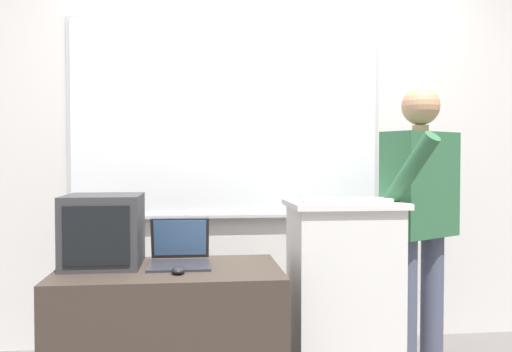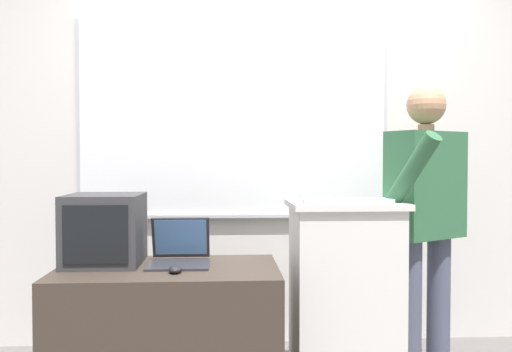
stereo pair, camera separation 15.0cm
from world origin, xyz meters
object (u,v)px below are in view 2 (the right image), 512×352
Objects in this scene: side_desk at (168,339)px; crt_monitor at (105,229)px; wireless_keyboard at (347,201)px; person_presenter at (426,209)px; laptop at (180,250)px; computer_mouse_by_laptop at (175,269)px; lectern_podium at (344,297)px.

side_desk is 0.62m from crt_monitor.
wireless_keyboard is (0.89, 0.10, 0.66)m from side_desk.
person_presenter is 1.37m from laptop.
computer_mouse_by_laptop is (0.05, -0.13, 0.37)m from side_desk.
person_presenter is (0.49, 0.16, 0.44)m from lectern_podium.
crt_monitor is at bearing -177.47° from lectern_podium.
wireless_keyboard reaches higher than side_desk.
crt_monitor is (-0.37, -0.00, 0.11)m from laptop.
person_presenter is 4.08× the size of crt_monitor.
lectern_podium is at bearing 9.77° from side_desk.
laptop reaches higher than side_desk.
person_presenter is 1.43m from computer_mouse_by_laptop.
person_presenter is (1.39, 0.32, 0.59)m from side_desk.
laptop is (-1.34, -0.22, -0.18)m from person_presenter.
lectern_podium is 0.92m from computer_mouse_by_laptop.
side_desk is at bearing 109.82° from computer_mouse_by_laptop.
side_desk is 2.33× the size of wireless_keyboard.
person_presenter is at bearing 18.39° from lectern_podium.
lectern_podium is 2.51× the size of crt_monitor.
lectern_podium is at bearing 18.75° from computer_mouse_by_laptop.
lectern_podium is 10.01× the size of computer_mouse_by_laptop.
side_desk is 1.54m from person_presenter.
wireless_keyboard reaches higher than laptop.
crt_monitor is at bearing 162.51° from side_desk.
lectern_podium reaches higher than side_desk.
person_presenter is 3.57× the size of wireless_keyboard.
crt_monitor is (-0.32, 0.10, 0.52)m from side_desk.
lectern_podium is at bearing 3.53° from laptop.
lectern_podium reaches higher than laptop.
computer_mouse_by_laptop is at bearing -32.49° from crt_monitor.
wireless_keyboard is 4.55× the size of computer_mouse_by_laptop.
crt_monitor reaches higher than side_desk.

